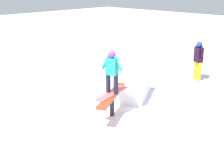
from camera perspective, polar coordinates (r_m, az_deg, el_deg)
The scene contains 5 objects.
ground_plane at distance 9.56m, azimuth 0.00°, elevation -7.47°, with size 60.00×60.00×0.00m, color white.
rail_feature at distance 9.33m, azimuth 0.00°, elevation -4.17°, with size 2.07×1.28×0.70m.
snow_kicker_ramp at distance 11.04m, azimuth 2.52°, elevation -2.51°, with size 1.80×1.50×0.57m, color white.
main_rider_on_rail at distance 9.09m, azimuth 0.00°, elevation 0.25°, with size 1.49×0.73×1.31m.
bystander_black at distance 13.15m, azimuth 15.50°, elevation 2.83°, with size 0.41×0.65×1.60m.
Camera 1 is at (6.28, 6.06, 3.90)m, focal length 50.00 mm.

